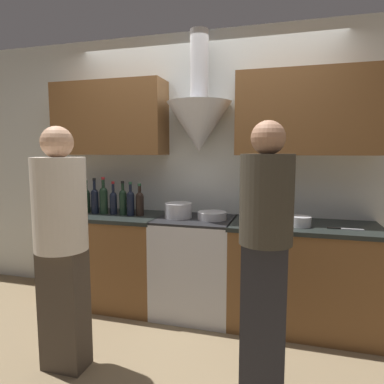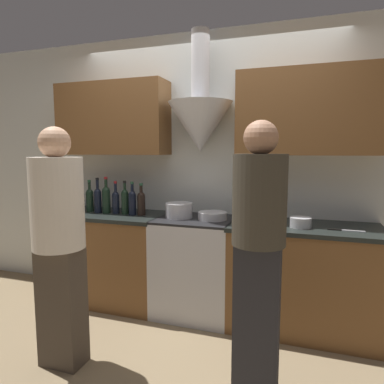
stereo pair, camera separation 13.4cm
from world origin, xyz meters
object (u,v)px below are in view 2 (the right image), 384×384
Objects in this scene: stock_pot at (179,210)px; person_foreground_left at (59,237)px; wine_bottle_8 at (132,201)px; wine_bottle_1 at (73,197)px; person_foreground_right at (258,248)px; wine_bottle_4 at (98,199)px; wine_bottle_2 at (81,199)px; stove_range at (196,265)px; wine_bottle_6 at (116,201)px; wine_bottle_7 at (125,200)px; wine_bottle_0 at (65,198)px; wine_bottle_3 at (90,199)px; orange_fruit at (260,223)px; wine_bottle_9 at (141,202)px; mixing_bowl at (212,216)px; wine_bottle_5 at (106,198)px.

person_foreground_left reaches higher than stock_pot.
wine_bottle_8 is at bearing -177.92° from stock_pot.
person_foreground_right is (1.97, -0.91, -0.10)m from wine_bottle_1.
wine_bottle_8 is (0.38, -0.00, -0.01)m from wine_bottle_4.
person_foreground_left reaches higher than wine_bottle_8.
person_foreground_right is at bearing -25.41° from wine_bottle_2.
stove_range is 2.81× the size of wine_bottle_6.
wine_bottle_1 reaches higher than stock_pot.
wine_bottle_7 is 1.66m from person_foreground_right.
wine_bottle_0 is 0.19× the size of person_foreground_right.
stock_pot reaches higher than stove_range.
stock_pot is at bearing 0.13° from wine_bottle_1.
stove_range is 1.29m from person_foreground_left.
stock_pot is (1.14, 0.00, -0.07)m from wine_bottle_1.
stove_range is 2.78× the size of wine_bottle_0.
wine_bottle_3 is 4.07× the size of orange_fruit.
wine_bottle_7 reaches higher than stove_range.
wine_bottle_1 is at bearing -179.42° from stove_range.
wine_bottle_0 is at bearing 179.69° from wine_bottle_7.
orange_fruit is at bearing -8.24° from wine_bottle_8.
orange_fruit is at bearing 33.51° from person_foreground_left.
wine_bottle_4 is 1.61m from orange_fruit.
wine_bottle_7 is at bearing 0.28° from wine_bottle_1.
stock_pot is at bearing 0.40° from wine_bottle_9.
person_foreground_left reaches higher than wine_bottle_3.
mixing_bowl is at bearing 0.44° from stove_range.
wine_bottle_1 is at bearing -179.72° from wine_bottle_7.
person_foreground_right is at bearing -23.67° from wine_bottle_0.
wine_bottle_3 is at bearing 173.30° from orange_fruit.
wine_bottle_6 is at bearing 179.36° from wine_bottle_7.
wine_bottle_0 is 1.29× the size of stock_pot.
wine_bottle_0 is 0.40m from wine_bottle_4.
stove_range is 1.24m from person_foreground_right.
wine_bottle_6 is 0.97m from mixing_bowl.
person_foreground_right is (1.59, -0.90, -0.11)m from wine_bottle_5.
wine_bottle_1 is 1.04× the size of wine_bottle_8.
orange_fruit is (1.51, -0.19, -0.11)m from wine_bottle_5.
mixing_bowl is (0.86, 0.01, -0.10)m from wine_bottle_7.
wine_bottle_0 is 0.78m from wine_bottle_8.
stove_range is at bearing 58.04° from person_foreground_left.
orange_fruit is 1.49m from person_foreground_left.
stock_pot is 1.13m from person_foreground_left.
wine_bottle_4 is 0.47m from wine_bottle_9.
wine_bottle_9 is at bearing -0.82° from wine_bottle_6.
wine_bottle_0 is 1.01× the size of wine_bottle_6.
wine_bottle_8 is at bearing -2.80° from wine_bottle_3.
wine_bottle_8 reaches higher than stock_pot.
mixing_bowl is (1.16, 0.03, -0.10)m from wine_bottle_4.
wine_bottle_1 reaches higher than wine_bottle_9.
wine_bottle_4 is 1.16m from mixing_bowl.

